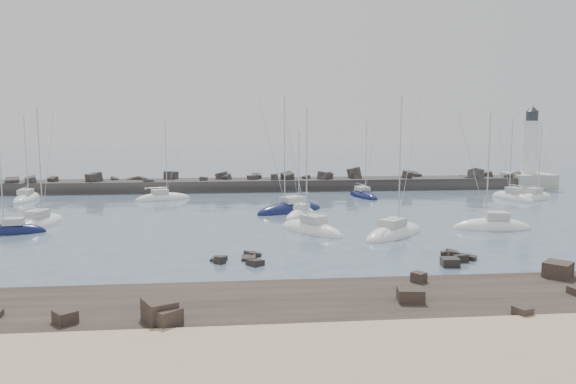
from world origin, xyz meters
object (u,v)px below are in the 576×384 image
Objects in this scene: lighthouse at (529,169)px; sailboat_14 at (290,210)px; sailboat_4 at (163,199)px; sailboat_5 at (311,230)px; sailboat_3 at (40,224)px; sailboat_2 at (11,232)px; sailboat_1 at (27,199)px; sailboat_10 at (512,198)px; sailboat_12 at (535,198)px; sailboat_7 at (394,234)px; sailboat_6 at (301,215)px; sailboat_8 at (363,196)px; sailboat_9 at (492,228)px.

lighthouse is 49.63m from sailboat_14.
sailboat_5 reaches higher than sailboat_4.
sailboat_3 reaches higher than sailboat_4.
sailboat_4 is (12.52, 23.34, -0.01)m from sailboat_2.
sailboat_3 is at bearing -67.75° from sailboat_1.
sailboat_14 is at bearing 19.85° from sailboat_2.
sailboat_10 is at bearing 13.28° from sailboat_14.
sailboat_3 is (-72.33, -29.31, -2.94)m from lighthouse.
sailboat_4 is at bearing 174.42° from sailboat_12.
sailboat_7 is at bearing -7.35° from sailboat_2.
sailboat_6 is 0.87× the size of sailboat_8.
sailboat_14 reaches higher than sailboat_4.
sailboat_2 is 68.95m from sailboat_12.
sailboat_9 reaches higher than sailboat_8.
lighthouse is at bearing 5.98° from sailboat_1.
sailboat_12 is at bearing -10.68° from sailboat_10.
sailboat_10 is at bearing 16.43° from sailboat_2.
sailboat_5 is at bearing -86.32° from sailboat_14.
sailboat_1 is at bearing 144.08° from sailboat_5.
sailboat_4 is at bearing 60.41° from sailboat_3.
sailboat_3 is at bearing 68.95° from sailboat_2.
sailboat_4 is 0.98× the size of sailboat_10.
sailboat_8 is (40.71, 19.34, -0.02)m from sailboat_3.
sailboat_7 is 36.17m from sailboat_12.
sailboat_12 is 37.48m from sailboat_14.
sailboat_12 is (24.28, -5.30, 0.02)m from sailboat_8.
sailboat_2 is at bearing 175.57° from sailboat_5.
lighthouse is 50.62m from sailboat_6.
sailboat_4 is at bearing 132.71° from sailboat_7.
sailboat_7 is (8.04, -2.62, -0.01)m from sailboat_5.
sailboat_5 is 13.15m from sailboat_14.
sailboat_5 is 8.46m from sailboat_7.
sailboat_9 is (37.42, -26.16, 0.03)m from sailboat_4.
sailboat_14 is (-20.15, 13.57, -0.01)m from sailboat_9.
lighthouse is at bearing 17.50° from sailboat_8.
sailboat_12 is at bearing -5.58° from sailboat_4.
sailboat_14 is (-36.76, -7.32, -0.00)m from sailboat_12.
sailboat_3 is 1.02× the size of sailboat_5.
sailboat_3 reaches higher than sailboat_9.
sailboat_7 is at bearing -97.21° from sailboat_8.
sailboat_5 is at bearing -140.45° from lighthouse.
sailboat_8 reaches higher than sailboat_12.
sailboat_5 is 1.12× the size of sailboat_12.
sailboat_3 is at bearing 167.59° from sailboat_5.
sailboat_6 is at bearing 89.50° from sailboat_5.
sailboat_14 reaches higher than lighthouse.
sailboat_8 is 0.99× the size of sailboat_10.
sailboat_9 is at bearing -3.23° from sailboat_2.
sailboat_2 is at bearing -74.33° from sailboat_1.
sailboat_7 is (-35.21, -38.33, -2.95)m from lighthouse.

